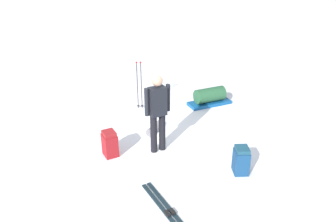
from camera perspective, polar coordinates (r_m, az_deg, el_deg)
ground_plane at (r=7.62m, az=-0.00°, el=-4.76°), size 80.00×80.00×0.00m
skier_standing at (r=6.75m, az=-1.80°, el=0.16°), size 0.45×0.41×1.70m
ski_pair_near at (r=5.63m, az=0.32°, el=-17.26°), size 1.32×1.42×0.05m
backpack_large_dark at (r=6.53m, az=12.49°, el=-8.30°), size 0.35×0.37×0.55m
backpack_bright at (r=7.00m, az=-9.99°, el=-5.58°), size 0.41×0.42×0.56m
ski_poles_planted_near at (r=8.89m, az=-4.97°, el=4.87°), size 0.17×0.10×1.32m
gear_sled at (r=9.32m, az=7.19°, el=2.41°), size 1.24×1.09×0.49m
sleeping_mat_rolled at (r=7.88m, az=-2.31°, el=-2.97°), size 0.30×0.58×0.18m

